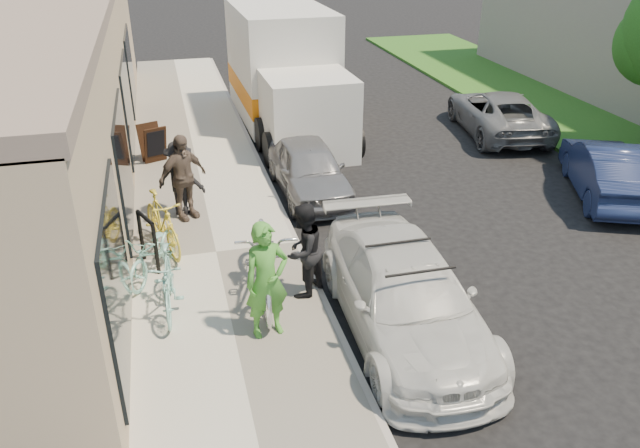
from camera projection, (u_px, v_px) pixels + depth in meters
ground at (369, 338)px, 9.54m from camera, size 120.00×120.00×0.00m
sidewalk at (216, 255)px, 11.66m from camera, size 3.00×34.00×0.15m
curb at (297, 246)px, 12.00m from camera, size 0.12×34.00×0.13m
storefront at (45, 91)px, 14.31m from camera, size 3.60×20.00×4.22m
bike_rack at (147, 236)px, 10.89m from camera, size 0.32×0.66×1.00m
sandwich_board at (153, 143)px, 15.56m from camera, size 0.74×0.74×0.93m
sedan_white at (405, 294)px, 9.41m from camera, size 2.03×4.62×1.36m
sedan_silver at (309, 169)px, 14.09m from camera, size 1.48×3.59×1.22m
moving_truck at (285, 75)px, 18.27m from camera, size 2.66×6.85×3.35m
far_car_blue at (608, 170)px, 13.95m from camera, size 2.72×4.07×1.27m
far_car_gray at (498, 112)px, 17.95m from camera, size 2.70×4.67×1.22m
tandem_bike at (265, 256)px, 10.07m from camera, size 1.24×2.75×1.40m
woman_rider at (267, 280)px, 9.01m from camera, size 0.74×0.56×1.83m
man_standing at (303, 251)px, 10.02m from camera, size 0.98×0.98×1.61m
cruiser_bike_a at (168, 282)px, 9.73m from camera, size 0.56×1.71×1.01m
cruiser_bike_b at (154, 252)px, 10.70m from camera, size 1.31×1.80×0.90m
cruiser_bike_c at (162, 223)px, 11.49m from camera, size 1.02×1.87×1.08m
bystander_a at (180, 178)px, 12.75m from camera, size 1.17×0.98×1.57m
bystander_b at (183, 177)px, 12.51m from camera, size 1.13×0.88×1.79m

